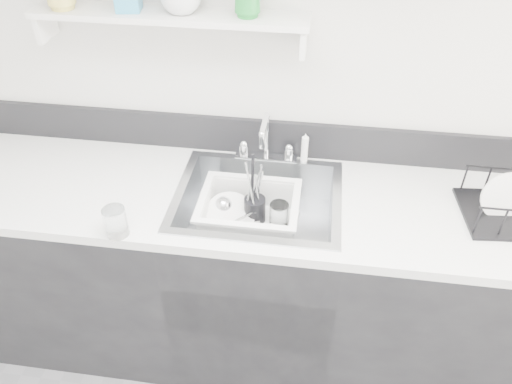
# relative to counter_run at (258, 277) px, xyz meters

# --- Properties ---
(room_shell) EXTENTS (3.50, 3.00, 2.60)m
(room_shell) POSITION_rel_counter_run_xyz_m (0.00, -0.80, 1.22)
(room_shell) COLOR silver
(room_shell) RESTS_ON ground
(counter_run) EXTENTS (3.20, 0.62, 0.92)m
(counter_run) POSITION_rel_counter_run_xyz_m (0.00, 0.00, 0.00)
(counter_run) COLOR black
(counter_run) RESTS_ON ground
(backsplash) EXTENTS (3.20, 0.02, 0.16)m
(backsplash) POSITION_rel_counter_run_xyz_m (0.00, 0.30, 0.54)
(backsplash) COLOR black
(backsplash) RESTS_ON counter_run
(sink) EXTENTS (0.64, 0.52, 0.20)m
(sink) POSITION_rel_counter_run_xyz_m (0.00, 0.00, 0.37)
(sink) COLOR silver
(sink) RESTS_ON counter_run
(faucet) EXTENTS (0.26, 0.18, 0.23)m
(faucet) POSITION_rel_counter_run_xyz_m (0.00, 0.25, 0.52)
(faucet) COLOR silver
(faucet) RESTS_ON counter_run
(side_sprayer) EXTENTS (0.03, 0.03, 0.14)m
(side_sprayer) POSITION_rel_counter_run_xyz_m (0.16, 0.25, 0.53)
(side_sprayer) COLOR white
(side_sprayer) RESTS_ON counter_run
(wall_shelf) EXTENTS (1.00, 0.16, 0.12)m
(wall_shelf) POSITION_rel_counter_run_xyz_m (-0.35, 0.23, 1.05)
(wall_shelf) COLOR silver
(wall_shelf) RESTS_ON room_shell
(wash_tub) EXTENTS (0.42, 0.36, 0.15)m
(wash_tub) POSITION_rel_counter_run_xyz_m (-0.03, -0.00, 0.37)
(wash_tub) COLOR white
(wash_tub) RESTS_ON sink
(plate_stack) EXTENTS (0.24, 0.23, 0.09)m
(plate_stack) POSITION_rel_counter_run_xyz_m (-0.10, -0.00, 0.33)
(plate_stack) COLOR white
(plate_stack) RESTS_ON wash_tub
(utensil_cup) EXTENTS (0.09, 0.09, 0.29)m
(utensil_cup) POSITION_rel_counter_run_xyz_m (-0.02, 0.03, 0.37)
(utensil_cup) COLOR black
(utensil_cup) RESTS_ON wash_tub
(ladle) EXTENTS (0.30, 0.24, 0.08)m
(ladle) POSITION_rel_counter_run_xyz_m (-0.08, -0.00, 0.35)
(ladle) COLOR silver
(ladle) RESTS_ON wash_tub
(tumbler_in_tub) EXTENTS (0.08, 0.08, 0.11)m
(tumbler_in_tub) POSITION_rel_counter_run_xyz_m (0.08, 0.01, 0.36)
(tumbler_in_tub) COLOR white
(tumbler_in_tub) RESTS_ON wash_tub
(tumbler_counter) EXTENTS (0.10, 0.10, 0.11)m
(tumbler_counter) POSITION_rel_counter_run_xyz_m (-0.46, -0.28, 0.52)
(tumbler_counter) COLOR white
(tumbler_counter) RESTS_ON counter_run
(bowl_small) EXTENTS (0.13, 0.13, 0.04)m
(bowl_small) POSITION_rel_counter_run_xyz_m (0.08, -0.07, 0.32)
(bowl_small) COLOR white
(bowl_small) RESTS_ON wash_tub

